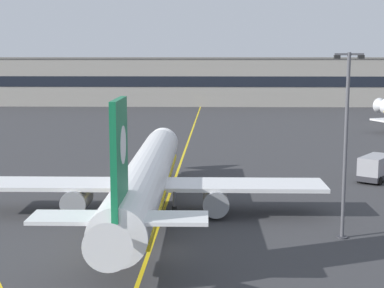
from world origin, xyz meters
TOP-DOWN VIEW (x-y plane):
  - ground_plane at (0.00, 0.00)m, footprint 400.00×400.00m
  - taxiway_centreline at (0.00, 30.00)m, footprint 4.32×179.96m
  - airliner_foreground at (-1.84, 10.05)m, footprint 32.01×41.41m
  - apron_lamp_post at (14.22, 3.84)m, footprint 2.24×0.90m
  - service_truck_catering_grey at (23.22, 25.70)m, footprint 6.32×7.61m
  - safety_cone_by_nose_gear at (-1.29, 26.37)m, footprint 0.44×0.44m
  - terminal_building at (-6.30, 123.94)m, footprint 129.41×12.40m

SIDE VIEW (x-z plane):
  - ground_plane at x=0.00m, z-range 0.00..0.00m
  - taxiway_centreline at x=0.00m, z-range 0.00..0.01m
  - safety_cone_by_nose_gear at x=-1.29m, z-range -0.02..0.53m
  - service_truck_catering_grey at x=23.22m, z-range 0.03..2.93m
  - airliner_foreground at x=-1.84m, z-range -2.46..9.19m
  - terminal_building at x=-6.30m, z-range 0.01..13.21m
  - apron_lamp_post at x=14.22m, z-range 0.31..14.77m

